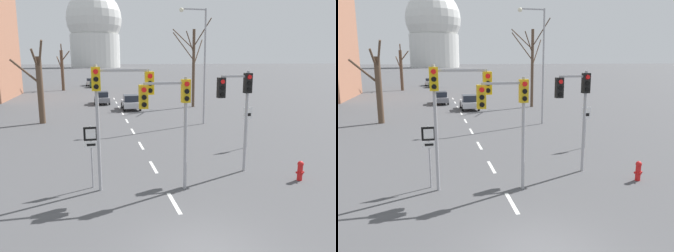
{
  "view_description": "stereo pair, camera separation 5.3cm",
  "coord_description": "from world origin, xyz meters",
  "views": [
    {
      "loc": [
        -2.92,
        -8.0,
        5.55
      ],
      "look_at": [
        0.46,
        6.76,
        2.47
      ],
      "focal_mm": 35.0,
      "sensor_mm": 36.0,
      "label": 1
    },
    {
      "loc": [
        -2.87,
        -8.01,
        5.55
      ],
      "look_at": [
        0.46,
        6.76,
        2.47
      ],
      "focal_mm": 35.0,
      "sensor_mm": 36.0,
      "label": 2
    }
  ],
  "objects": [
    {
      "name": "lane_stripe_1",
      "position": [
        0.0,
        8.17,
        0.0
      ],
      "size": [
        0.16,
        2.0,
        0.01
      ],
      "primitive_type": "cube",
      "color": "silver",
      "rests_on": "ground_plane"
    },
    {
      "name": "lane_stripe_3",
      "position": [
        0.0,
        17.17,
        0.0
      ],
      "size": [
        0.16,
        2.0,
        0.01
      ],
      "primitive_type": "cube",
      "color": "silver",
      "rests_on": "ground_plane"
    },
    {
      "name": "sedan_far_left",
      "position": [
        1.18,
        28.66,
        0.84
      ],
      "size": [
        1.95,
        4.02,
        1.66
      ],
      "color": "#B7B7BC",
      "rests_on": "ground_plane"
    },
    {
      "name": "sedan_mid_centre",
      "position": [
        -2.62,
        60.29,
        0.76
      ],
      "size": [
        1.85,
        3.83,
        1.48
      ],
      "color": "#2D4C33",
      "rests_on": "ground_plane"
    },
    {
      "name": "route_sign_post",
      "position": [
        -3.1,
        6.02,
        1.91
      ],
      "size": [
        0.6,
        0.08,
        2.79
      ],
      "color": "#9E9EA3",
      "rests_on": "ground_plane"
    },
    {
      "name": "traffic_signal_near_right",
      "position": [
        3.91,
        6.6,
        3.79
      ],
      "size": [
        1.72,
        0.34,
        5.01
      ],
      "color": "#9E9EA3",
      "rests_on": "ground_plane"
    },
    {
      "name": "lane_stripe_0",
      "position": [
        0.0,
        3.67,
        0.0
      ],
      "size": [
        0.16,
        2.0,
        0.01
      ],
      "primitive_type": "cube",
      "color": "silver",
      "rests_on": "ground_plane"
    },
    {
      "name": "capitol_dome",
      "position": [
        0.0,
        231.58,
        25.87
      ],
      "size": [
        37.6,
        37.6,
        53.11
      ],
      "color": "silver",
      "rests_on": "ground_plane"
    },
    {
      "name": "traffic_signal_centre_tall",
      "position": [
        0.2,
        5.03,
        3.68
      ],
      "size": [
        2.13,
        0.34,
        4.85
      ],
      "color": "#9E9EA3",
      "rests_on": "ground_plane"
    },
    {
      "name": "lane_stripe_7",
      "position": [
        0.0,
        35.17,
        0.0
      ],
      "size": [
        0.16,
        2.0,
        0.01
      ],
      "primitive_type": "cube",
      "color": "silver",
      "rests_on": "ground_plane"
    },
    {
      "name": "fire_hydrant",
      "position": [
        6.32,
        4.77,
        0.51
      ],
      "size": [
        0.4,
        0.34,
        0.94
      ],
      "color": "red",
      "rests_on": "ground_plane"
    },
    {
      "name": "lane_stripe_5",
      "position": [
        0.0,
        26.17,
        0.0
      ],
      "size": [
        0.16,
        2.0,
        0.01
      ],
      "primitive_type": "cube",
      "color": "silver",
      "rests_on": "ground_plane"
    },
    {
      "name": "bare_tree_right_near",
      "position": [
        8.63,
        29.24,
        5.06
      ],
      "size": [
        4.04,
        3.59,
        10.09
      ],
      "color": "brown",
      "rests_on": "ground_plane"
    },
    {
      "name": "traffic_signal_near_left",
      "position": [
        -2.04,
        5.63,
        4.08
      ],
      "size": [
        2.55,
        0.34,
        5.36
      ],
      "color": "#9E9EA3",
      "rests_on": "ground_plane"
    },
    {
      "name": "lane_stripe_8",
      "position": [
        0.0,
        39.67,
        0.0
      ],
      "size": [
        0.16,
        2.0,
        0.01
      ],
      "primitive_type": "cube",
      "color": "silver",
      "rests_on": "ground_plane"
    },
    {
      "name": "street_lamp_right",
      "position": [
        6.08,
        18.9,
        5.84
      ],
      "size": [
        2.35,
        0.36,
        9.68
      ],
      "color": "#9E9EA3",
      "rests_on": "ground_plane"
    },
    {
      "name": "sedan_near_left",
      "position": [
        -1.87,
        34.27,
        0.8
      ],
      "size": [
        1.91,
        3.93,
        1.57
      ],
      "color": "slate",
      "rests_on": "ground_plane"
    },
    {
      "name": "lane_stripe_4",
      "position": [
        0.0,
        21.67,
        0.0
      ],
      "size": [
        0.16,
        2.0,
        0.01
      ],
      "primitive_type": "cube",
      "color": "silver",
      "rests_on": "ground_plane"
    },
    {
      "name": "speed_limit_sign",
      "position": [
        6.5,
        10.66,
        1.81
      ],
      "size": [
        0.6,
        0.08,
        2.68
      ],
      "color": "#9E9EA3",
      "rests_on": "ground_plane"
    },
    {
      "name": "sedan_near_right",
      "position": [
        -3.37,
        65.17,
        0.83
      ],
      "size": [
        1.92,
        4.22,
        1.59
      ],
      "color": "silver",
      "rests_on": "ground_plane"
    },
    {
      "name": "bare_tree_left_near",
      "position": [
        -8.15,
        54.51,
        3.99
      ],
      "size": [
        2.71,
        5.65,
        8.18
      ],
      "color": "brown",
      "rests_on": "ground_plane"
    },
    {
      "name": "bare_tree_left_far",
      "position": [
        -7.45,
        22.24,
        3.24
      ],
      "size": [
        2.99,
        1.7,
        7.15
      ],
      "color": "brown",
      "rests_on": "ground_plane"
    },
    {
      "name": "lane_stripe_2",
      "position": [
        0.0,
        12.67,
        0.0
      ],
      "size": [
        0.16,
        2.0,
        0.01
      ],
      "primitive_type": "cube",
      "color": "silver",
      "rests_on": "ground_plane"
    },
    {
      "name": "lane_stripe_6",
      "position": [
        0.0,
        30.67,
        0.0
      ],
      "size": [
        0.16,
        2.0,
        0.01
      ],
      "primitive_type": "cube",
      "color": "silver",
      "rests_on": "ground_plane"
    }
  ]
}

